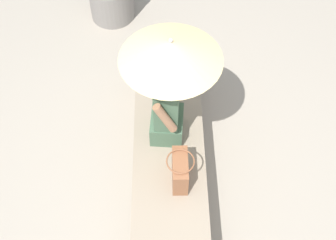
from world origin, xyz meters
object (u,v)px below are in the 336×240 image
object	(u,v)px
person_seated	(167,106)
handbag_black	(180,170)
parasol	(171,51)
magazine	(162,88)

from	to	relation	value
person_seated	handbag_black	size ratio (longest dim) A/B	2.88
person_seated	parasol	world-z (taller)	parasol
person_seated	magazine	world-z (taller)	person_seated
parasol	person_seated	bearing A→B (deg)	-17.95
parasol	magazine	world-z (taller)	parasol
handbag_black	magazine	xyz separation A→B (m)	(-0.99, -0.14, -0.14)
handbag_black	magazine	size ratio (longest dim) A/B	1.12
person_seated	magazine	bearing A→B (deg)	-175.92
person_seated	handbag_black	bearing A→B (deg)	11.62
magazine	parasol	bearing A→B (deg)	5.24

